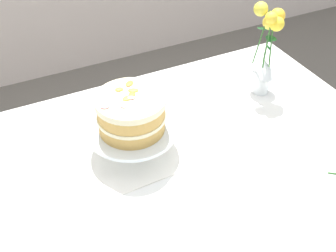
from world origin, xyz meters
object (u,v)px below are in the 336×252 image
dining_table (191,175)px  layer_cake (131,113)px  flower_vase (266,52)px  cake_stand (132,132)px

dining_table → layer_cake: 0.32m
dining_table → layer_cake: (-0.16, 0.11, 0.25)m
layer_cake → dining_table: bearing=-33.6°
dining_table → layer_cake: bearing=146.4°
dining_table → flower_vase: bearing=26.5°
layer_cake → flower_vase: bearing=9.9°
layer_cake → flower_vase: size_ratio=0.60×
cake_stand → layer_cake: (-0.00, 0.00, 0.08)m
layer_cake → flower_vase: flower_vase is taller
dining_table → cake_stand: (-0.16, 0.11, 0.17)m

